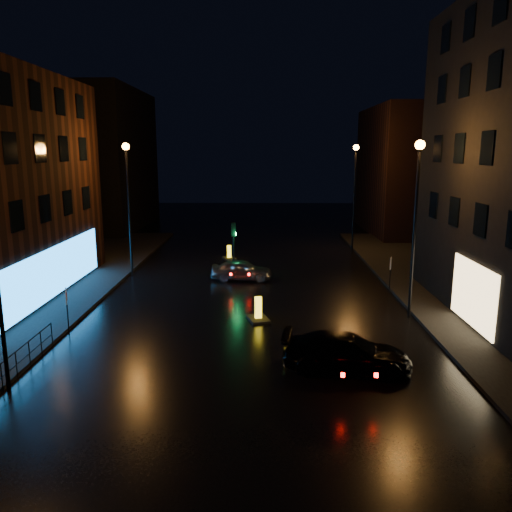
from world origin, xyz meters
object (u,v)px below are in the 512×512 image
(traffic_signal, at_px, (234,268))
(road_sign_left, at_px, (67,300))
(bollard_near, at_px, (258,315))
(bollard_far, at_px, (229,256))
(dark_sedan, at_px, (346,352))
(road_sign_right, at_px, (391,266))
(silver_hatchback, at_px, (242,270))

(traffic_signal, height_order, road_sign_left, traffic_signal)
(bollard_near, bearing_deg, traffic_signal, 83.62)
(traffic_signal, distance_m, bollard_far, 5.11)
(bollard_far, height_order, road_sign_left, road_sign_left)
(bollard_near, relative_size, road_sign_left, 0.75)
(dark_sedan, relative_size, road_sign_right, 2.33)
(road_sign_right, bearing_deg, road_sign_left, 43.08)
(silver_hatchback, bearing_deg, road_sign_right, -104.80)
(dark_sedan, height_order, road_sign_right, road_sign_right)
(dark_sedan, xyz_separation_m, road_sign_left, (-11.64, 3.65, 0.83))
(bollard_near, xyz_separation_m, road_sign_left, (-8.36, -1.81, 1.26))
(road_sign_left, bearing_deg, traffic_signal, 36.54)
(bollard_far, xyz_separation_m, road_sign_right, (9.75, -8.77, 1.28))
(bollard_far, bearing_deg, road_sign_right, -61.95)
(bollard_far, bearing_deg, traffic_signal, -102.61)
(dark_sedan, bearing_deg, bollard_near, 38.76)
(traffic_signal, relative_size, bollard_near, 2.29)
(silver_hatchback, relative_size, dark_sedan, 0.80)
(dark_sedan, relative_size, bollard_near, 3.10)
(traffic_signal, xyz_separation_m, road_sign_left, (-6.70, -10.49, 1.00))
(bollard_far, bearing_deg, road_sign_left, -131.20)
(traffic_signal, xyz_separation_m, dark_sedan, (4.95, -14.14, 0.18))
(silver_hatchback, distance_m, road_sign_left, 11.88)
(traffic_signal, bearing_deg, road_sign_left, -122.55)
(silver_hatchback, xyz_separation_m, bollard_far, (-1.20, 6.18, -0.41))
(bollard_near, height_order, road_sign_right, road_sign_right)
(bollard_far, distance_m, road_sign_right, 13.18)
(road_sign_right, bearing_deg, bollard_near, 53.60)
(road_sign_left, bearing_deg, dark_sedan, -38.32)
(dark_sedan, bearing_deg, bollard_far, 24.05)
(silver_hatchback, distance_m, dark_sedan, 13.75)
(dark_sedan, distance_m, road_sign_left, 12.23)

